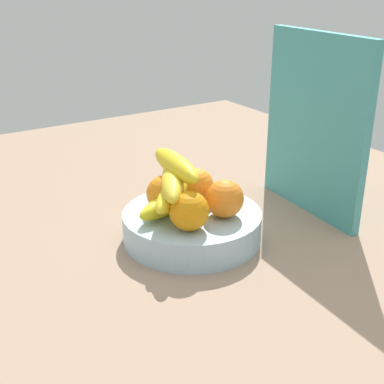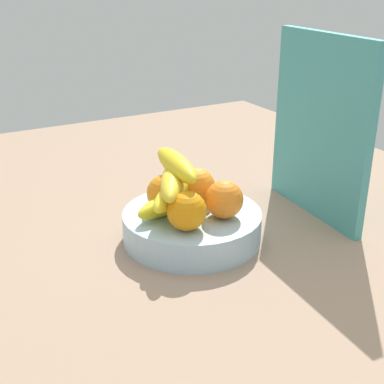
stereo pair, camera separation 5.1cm
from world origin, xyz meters
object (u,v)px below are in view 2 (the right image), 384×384
(fruit_bowl, at_px, (192,225))
(cutting_board, at_px, (320,128))
(orange_back_left, at_px, (187,211))
(banana_bunch, at_px, (174,185))
(orange_front_left, at_px, (224,199))
(orange_center, at_px, (165,193))
(orange_front_right, at_px, (197,186))

(fruit_bowl, height_order, cutting_board, cutting_board)
(orange_back_left, distance_m, banana_bunch, 0.08)
(orange_front_left, xyz_separation_m, orange_center, (-0.08, -0.08, 0.00))
(orange_back_left, height_order, cutting_board, cutting_board)
(orange_front_left, bearing_deg, orange_back_left, -83.53)
(orange_center, relative_size, orange_back_left, 1.00)
(orange_front_right, bearing_deg, orange_center, -88.87)
(orange_center, distance_m, orange_back_left, 0.09)
(orange_center, height_order, orange_back_left, same)
(fruit_bowl, height_order, orange_back_left, orange_back_left)
(fruit_bowl, height_order, orange_front_left, orange_front_left)
(orange_front_right, relative_size, orange_center, 1.00)
(orange_front_left, bearing_deg, orange_front_right, -171.94)
(orange_center, xyz_separation_m, cutting_board, (0.05, 0.31, 0.09))
(orange_front_left, bearing_deg, cutting_board, 96.76)
(fruit_bowl, bearing_deg, banana_bunch, -123.49)
(orange_front_right, height_order, orange_back_left, same)
(orange_center, distance_m, cutting_board, 0.33)
(orange_back_left, relative_size, banana_bunch, 0.36)
(orange_front_left, xyz_separation_m, orange_front_right, (-0.08, -0.01, 0.00))
(cutting_board, bearing_deg, banana_bunch, -92.41)
(orange_front_right, height_order, cutting_board, cutting_board)
(orange_front_right, bearing_deg, cutting_board, 78.52)
(orange_center, height_order, banana_bunch, banana_bunch)
(cutting_board, bearing_deg, fruit_bowl, -89.32)
(orange_front_left, distance_m, banana_bunch, 0.10)
(orange_back_left, distance_m, cutting_board, 0.33)
(banana_bunch, relative_size, cutting_board, 0.53)
(orange_front_right, bearing_deg, orange_front_left, 8.06)
(banana_bunch, bearing_deg, orange_back_left, -10.22)
(orange_front_right, xyz_separation_m, orange_back_left, (0.09, -0.07, 0.00))
(orange_back_left, xyz_separation_m, banana_bunch, (-0.07, 0.01, 0.02))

